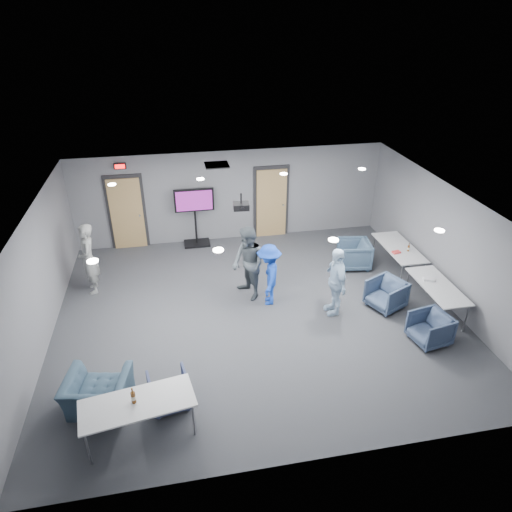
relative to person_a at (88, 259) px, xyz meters
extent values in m
plane|color=#34373C|center=(3.80, -1.70, -0.89)|extent=(9.00, 9.00, 0.00)
plane|color=silver|center=(3.80, -1.70, 1.81)|extent=(9.00, 9.00, 0.00)
cube|color=slate|center=(3.80, 2.30, 0.46)|extent=(9.00, 0.02, 2.70)
cube|color=slate|center=(3.80, -5.70, 0.46)|extent=(9.00, 0.02, 2.70)
cube|color=slate|center=(-0.70, -1.70, 0.46)|extent=(0.02, 8.00, 2.70)
cube|color=slate|center=(8.30, -1.70, 0.46)|extent=(0.02, 8.00, 2.70)
cube|color=black|center=(0.80, 2.27, 0.19)|extent=(1.06, 0.06, 2.24)
cube|color=tan|center=(0.80, 2.23, 0.16)|extent=(0.90, 0.05, 2.10)
cylinder|color=gray|center=(1.15, 2.18, 0.11)|extent=(0.04, 0.10, 0.04)
cube|color=black|center=(5.00, 2.27, 0.19)|extent=(1.06, 0.06, 2.24)
cube|color=tan|center=(5.00, 2.23, 0.16)|extent=(0.90, 0.05, 2.10)
cylinder|color=gray|center=(5.35, 2.18, 0.11)|extent=(0.04, 0.10, 0.04)
cube|color=black|center=(0.80, 2.24, 1.56)|extent=(0.32, 0.06, 0.16)
cube|color=#FF0C0C|center=(0.80, 2.20, 1.56)|extent=(0.26, 0.02, 0.11)
cube|color=black|center=(3.30, 1.10, 1.79)|extent=(0.60, 0.60, 0.03)
cylinder|color=white|center=(0.80, -3.50, 1.79)|extent=(0.18, 0.18, 0.02)
cylinder|color=white|center=(0.80, 0.10, 1.79)|extent=(0.18, 0.18, 0.02)
cylinder|color=white|center=(2.80, -3.50, 1.79)|extent=(0.18, 0.18, 0.02)
cylinder|color=white|center=(2.80, 0.10, 1.79)|extent=(0.18, 0.18, 0.02)
cylinder|color=white|center=(4.80, -3.50, 1.79)|extent=(0.18, 0.18, 0.02)
cylinder|color=white|center=(4.80, 0.10, 1.79)|extent=(0.18, 0.18, 0.02)
cylinder|color=white|center=(6.80, -3.50, 1.79)|extent=(0.18, 0.18, 0.02)
cylinder|color=white|center=(6.80, 0.10, 1.79)|extent=(0.18, 0.18, 0.02)
imported|color=gray|center=(0.00, 0.00, 0.00)|extent=(0.53, 0.71, 1.79)
imported|color=#4C555C|center=(3.73, -0.98, 0.02)|extent=(0.95, 1.07, 1.82)
imported|color=#C6E3FF|center=(5.55, -1.97, -0.07)|extent=(0.42, 0.97, 1.64)
imported|color=#1C43BA|center=(4.16, -1.32, -0.13)|extent=(0.77, 1.08, 1.52)
imported|color=#3C5168|center=(6.77, -0.08, -0.52)|extent=(0.93, 0.91, 0.75)
imported|color=#3E506C|center=(6.80, -2.02, -0.55)|extent=(1.01, 1.00, 0.70)
imported|color=#3A4964|center=(7.15, -3.38, -0.56)|extent=(0.85, 0.83, 0.67)
imported|color=#3A4365|center=(1.77, -4.10, -0.58)|extent=(0.78, 0.79, 0.63)
imported|color=#354B5C|center=(0.57, -3.97, -0.55)|extent=(1.23, 1.12, 0.69)
cube|color=silver|center=(7.80, -0.54, -0.18)|extent=(0.76, 1.82, 0.03)
cylinder|color=gray|center=(7.50, 0.29, -0.54)|extent=(0.04, 0.04, 0.70)
cylinder|color=gray|center=(7.50, -1.37, -0.54)|extent=(0.04, 0.04, 0.70)
cylinder|color=gray|center=(8.10, 0.29, -0.54)|extent=(0.04, 0.04, 0.70)
cylinder|color=gray|center=(8.10, -1.37, -0.54)|extent=(0.04, 0.04, 0.70)
cube|color=silver|center=(7.80, -2.44, -0.18)|extent=(0.72, 1.72, 0.03)
cylinder|color=gray|center=(7.52, -1.66, -0.54)|extent=(0.04, 0.04, 0.70)
cylinder|color=gray|center=(7.52, -3.22, -0.54)|extent=(0.04, 0.04, 0.70)
cylinder|color=gray|center=(8.08, -1.66, -0.54)|extent=(0.04, 0.04, 0.70)
cylinder|color=gray|center=(8.08, -3.22, -0.54)|extent=(0.04, 0.04, 0.70)
cube|color=silver|center=(1.29, -4.70, -0.18)|extent=(1.89, 1.03, 0.03)
cylinder|color=gray|center=(2.05, -4.28, -0.54)|extent=(0.04, 0.04, 0.70)
cylinder|color=gray|center=(0.44, -4.55, -0.54)|extent=(0.04, 0.04, 0.70)
cylinder|color=gray|center=(2.15, -4.86, -0.54)|extent=(0.04, 0.04, 0.70)
cylinder|color=gray|center=(0.54, -5.12, -0.54)|extent=(0.04, 0.04, 0.70)
cylinder|color=#5D3310|center=(1.25, -4.69, -0.06)|extent=(0.07, 0.07, 0.21)
cylinder|color=#5D3310|center=(1.25, -4.69, 0.09)|extent=(0.03, 0.03, 0.09)
cylinder|color=beige|center=(1.25, -4.69, -0.06)|extent=(0.08, 0.08, 0.07)
cylinder|color=#5D3310|center=(7.92, -0.80, -0.09)|extent=(0.06, 0.06, 0.16)
cylinder|color=#5D3310|center=(7.92, -0.80, 0.03)|extent=(0.02, 0.02, 0.07)
cylinder|color=beige|center=(7.92, -0.80, -0.09)|extent=(0.06, 0.06, 0.05)
cube|color=red|center=(7.57, -0.83, -0.14)|extent=(0.22, 0.16, 0.04)
cube|color=silver|center=(7.71, -2.19, -0.14)|extent=(0.28, 0.23, 0.05)
cube|color=black|center=(2.71, 2.05, -0.86)|extent=(0.75, 0.54, 0.06)
cylinder|color=black|center=(2.71, 2.05, -0.19)|extent=(0.06, 0.06, 1.29)
cube|color=black|center=(2.71, 2.05, 0.50)|extent=(1.13, 0.07, 0.67)
cube|color=#70196F|center=(2.71, 2.00, 0.50)|extent=(1.02, 0.01, 0.58)
cylinder|color=black|center=(3.58, -1.02, 1.69)|extent=(0.04, 0.04, 0.22)
cube|color=black|center=(3.58, -1.02, 1.51)|extent=(0.37, 0.32, 0.14)
cylinder|color=black|center=(3.58, -1.18, 1.51)|extent=(0.08, 0.06, 0.08)
camera|label=1|loc=(2.16, -10.16, 5.33)|focal=32.00mm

